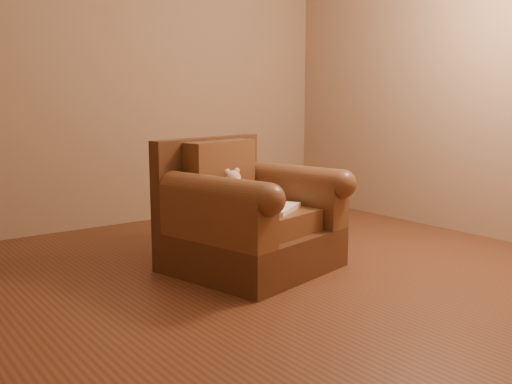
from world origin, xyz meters
TOP-DOWN VIEW (x-y plane):
  - floor at (0.00, 0.00)m, footprint 4.00×4.00m
  - armchair at (-0.00, 0.28)m, footprint 1.10×1.06m
  - teddy_bear at (-0.05, 0.35)m, footprint 0.19×0.21m
  - guidebook at (0.09, 0.10)m, footprint 0.42×0.38m
  - side_table at (0.83, 0.64)m, footprint 0.34×0.34m

SIDE VIEW (x-z plane):
  - floor at x=0.00m, z-range 0.00..0.00m
  - side_table at x=0.83m, z-range 0.02..0.49m
  - armchair at x=0.00m, z-range -0.09..0.74m
  - guidebook at x=0.09m, z-range 0.40..0.43m
  - teddy_bear at x=-0.05m, z-range 0.37..0.62m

